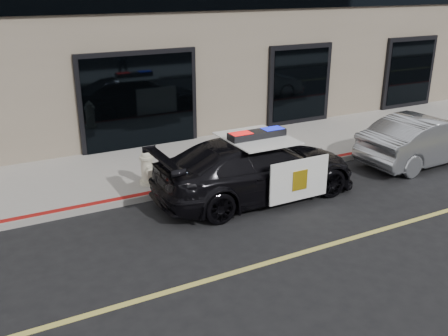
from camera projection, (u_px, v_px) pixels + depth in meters
name	position (u px, v px, depth m)	size (l,w,h in m)	color
ground	(318.00, 248.00, 9.22)	(120.00, 120.00, 0.00)	black
sidewalk_n	(198.00, 160.00, 13.54)	(60.00, 3.50, 0.15)	gray
police_car	(256.00, 168.00, 11.21)	(2.21, 4.80, 1.57)	black
silver_sedan	(426.00, 139.00, 13.36)	(4.06, 1.55, 1.32)	#919398
fire_hydrant	(147.00, 168.00, 11.62)	(0.39, 0.54, 0.86)	beige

